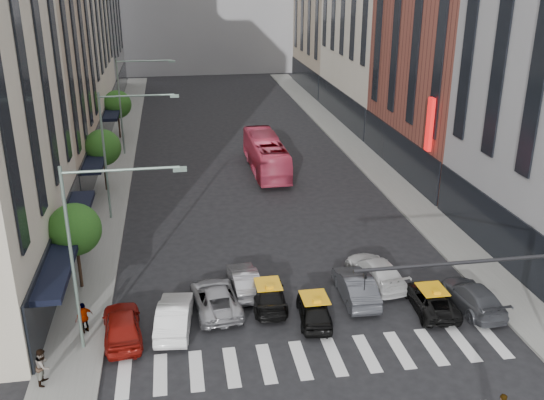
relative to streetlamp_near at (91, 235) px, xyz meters
name	(u,v)px	position (x,y,z in m)	size (l,w,h in m)	color
ground	(330,378)	(10.04, -4.00, -5.90)	(160.00, 160.00, 0.00)	black
sidewalk_left	(115,174)	(-1.46, 26.00, -5.83)	(3.00, 96.00, 0.15)	slate
sidewalk_right	(369,161)	(21.54, 26.00, -5.83)	(3.00, 96.00, 0.15)	slate
building_left_b	(23,37)	(-6.96, 24.00, 6.10)	(8.00, 16.00, 24.00)	tan
building_right_b	(454,18)	(27.04, 23.00, 7.10)	(8.00, 18.00, 26.00)	brown
tree_near	(75,230)	(-1.76, 6.00, -2.25)	(2.88, 2.88, 4.95)	black
tree_mid	(103,148)	(-1.76, 22.00, -2.25)	(2.88, 2.88, 4.95)	black
tree_far	(117,104)	(-1.76, 38.00, -2.25)	(2.88, 2.88, 4.95)	black
streetlamp_near	(91,235)	(0.00, 0.00, 0.00)	(5.38, 0.25, 9.00)	gray
streetlamp_mid	(117,139)	(0.00, 16.00, 0.00)	(5.38, 0.25, 9.00)	gray
streetlamp_far	(130,94)	(0.00, 32.00, 0.00)	(5.38, 0.25, 9.00)	gray
traffic_signal	(517,286)	(17.74, -5.00, -1.43)	(10.10, 0.20, 6.00)	black
liberty_sign	(430,125)	(22.64, 16.00, 0.10)	(0.30, 0.70, 4.00)	red
car_red	(122,325)	(0.84, 0.63, -5.14)	(1.80, 4.46, 1.52)	maroon
car_white_front	(174,316)	(3.36, 1.07, -5.15)	(1.59, 4.55, 1.50)	white
car_silver	(216,298)	(5.53, 2.58, -5.23)	(2.25, 4.88, 1.36)	#95959A
taxi_left	(268,295)	(8.32, 2.54, -5.27)	(1.78, 4.37, 1.27)	black
taxi_center	(314,309)	(10.41, 0.65, -5.24)	(1.57, 3.91, 1.33)	black
car_grey_mid	(356,286)	(13.13, 2.43, -5.14)	(1.61, 4.61, 1.52)	#3A3B41
taxi_right	(431,300)	(16.74, 0.68, -5.30)	(2.00, 4.35, 1.21)	black
car_grey_curb	(472,296)	(18.96, 0.50, -5.21)	(1.93, 4.75, 1.38)	#3F4147
car_row2_left	(244,280)	(7.24, 4.20, -5.22)	(1.46, 4.17, 1.38)	gray
car_row2_right	(376,271)	(14.79, 4.04, -5.18)	(2.04, 5.02, 1.46)	silver
bus	(266,154)	(11.71, 25.01, -4.37)	(2.58, 11.01, 3.07)	#D03D5B
rider	(503,398)	(15.66, -8.33, -4.25)	(0.58, 0.38, 1.60)	gray
pedestrian_near	(43,366)	(-2.26, -2.45, -4.91)	(0.82, 0.64, 1.68)	gray
pedestrian_far	(84,318)	(-1.00, 1.28, -4.95)	(0.95, 0.39, 1.62)	gray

